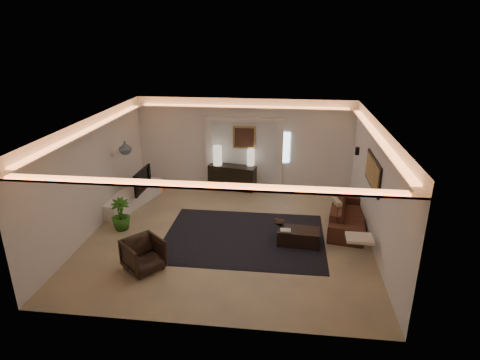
# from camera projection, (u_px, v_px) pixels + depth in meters

# --- Properties ---
(floor) EXTENTS (7.00, 7.00, 0.00)m
(floor) POSITION_uv_depth(u_px,v_px,m) (230.00, 233.00, 10.49)
(floor) COLOR tan
(floor) RESTS_ON ground
(ceiling) EXTENTS (7.00, 7.00, 0.00)m
(ceiling) POSITION_uv_depth(u_px,v_px,m) (228.00, 122.00, 9.47)
(ceiling) COLOR white
(ceiling) RESTS_ON ground
(wall_back) EXTENTS (7.00, 0.00, 7.00)m
(wall_back) POSITION_uv_depth(u_px,v_px,m) (244.00, 143.00, 13.24)
(wall_back) COLOR white
(wall_back) RESTS_ON ground
(wall_front) EXTENTS (7.00, 0.00, 7.00)m
(wall_front) POSITION_uv_depth(u_px,v_px,m) (199.00, 254.00, 6.72)
(wall_front) COLOR white
(wall_front) RESTS_ON ground
(wall_left) EXTENTS (0.00, 7.00, 7.00)m
(wall_left) POSITION_uv_depth(u_px,v_px,m) (93.00, 175.00, 10.37)
(wall_left) COLOR white
(wall_left) RESTS_ON ground
(wall_right) EXTENTS (0.00, 7.00, 7.00)m
(wall_right) POSITION_uv_depth(u_px,v_px,m) (376.00, 187.00, 9.59)
(wall_right) COLOR white
(wall_right) RESTS_ON ground
(cove_soffit) EXTENTS (7.00, 7.00, 0.04)m
(cove_soffit) POSITION_uv_depth(u_px,v_px,m) (229.00, 134.00, 9.57)
(cove_soffit) COLOR silver
(cove_soffit) RESTS_ON ceiling
(daylight_slit) EXTENTS (0.25, 0.03, 1.00)m
(daylight_slit) POSITION_uv_depth(u_px,v_px,m) (286.00, 148.00, 13.10)
(daylight_slit) COLOR white
(daylight_slit) RESTS_ON wall_back
(area_rug) EXTENTS (4.00, 3.00, 0.01)m
(area_rug) POSITION_uv_depth(u_px,v_px,m) (244.00, 237.00, 10.26)
(area_rug) COLOR black
(area_rug) RESTS_ON ground
(pilaster_left) EXTENTS (0.22, 0.20, 2.20)m
(pilaster_left) POSITION_uv_depth(u_px,v_px,m) (209.00, 153.00, 13.39)
(pilaster_left) COLOR silver
(pilaster_left) RESTS_ON ground
(pilaster_right) EXTENTS (0.22, 0.20, 2.20)m
(pilaster_right) POSITION_uv_depth(u_px,v_px,m) (279.00, 155.00, 13.14)
(pilaster_right) COLOR silver
(pilaster_right) RESTS_ON ground
(alcove_header) EXTENTS (2.52, 0.20, 0.12)m
(alcove_header) POSITION_uv_depth(u_px,v_px,m) (244.00, 119.00, 12.86)
(alcove_header) COLOR silver
(alcove_header) RESTS_ON wall_back
(painting_frame) EXTENTS (0.74, 0.04, 0.74)m
(painting_frame) POSITION_uv_depth(u_px,v_px,m) (244.00, 137.00, 13.14)
(painting_frame) COLOR tan
(painting_frame) RESTS_ON wall_back
(painting_canvas) EXTENTS (0.62, 0.02, 0.62)m
(painting_canvas) POSITION_uv_depth(u_px,v_px,m) (244.00, 138.00, 13.11)
(painting_canvas) COLOR #4C2D1E
(painting_canvas) RESTS_ON wall_back
(art_panel_frame) EXTENTS (0.04, 1.64, 0.74)m
(art_panel_frame) POSITION_uv_depth(u_px,v_px,m) (373.00, 172.00, 9.79)
(art_panel_frame) COLOR black
(art_panel_frame) RESTS_ON wall_right
(art_panel_gold) EXTENTS (0.02, 1.50, 0.62)m
(art_panel_gold) POSITION_uv_depth(u_px,v_px,m) (372.00, 172.00, 9.79)
(art_panel_gold) COLOR tan
(art_panel_gold) RESTS_ON wall_right
(wall_sconce) EXTENTS (0.12, 0.12, 0.22)m
(wall_sconce) POSITION_uv_depth(u_px,v_px,m) (357.00, 151.00, 11.57)
(wall_sconce) COLOR black
(wall_sconce) RESTS_ON wall_right
(wall_niche) EXTENTS (0.10, 0.55, 0.04)m
(wall_niche) POSITION_uv_depth(u_px,v_px,m) (117.00, 152.00, 11.59)
(wall_niche) COLOR silver
(wall_niche) RESTS_ON wall_left
(console) EXTENTS (1.60, 0.77, 0.77)m
(console) POSITION_uv_depth(u_px,v_px,m) (232.00, 177.00, 13.28)
(console) COLOR #2A231C
(console) RESTS_ON ground
(lamp_left) EXTENTS (0.37, 0.37, 0.64)m
(lamp_left) POSITION_uv_depth(u_px,v_px,m) (218.00, 156.00, 13.13)
(lamp_left) COLOR #EFE3C4
(lamp_left) RESTS_ON console
(lamp_right) EXTENTS (0.29, 0.29, 0.53)m
(lamp_right) POSITION_uv_depth(u_px,v_px,m) (251.00, 156.00, 13.10)
(lamp_right) COLOR silver
(lamp_right) RESTS_ON console
(media_ledge) EXTENTS (1.21, 2.55, 0.46)m
(media_ledge) POSITION_uv_depth(u_px,v_px,m) (132.00, 198.00, 12.09)
(media_ledge) COLOR white
(media_ledge) RESTS_ON ground
(tv) EXTENTS (1.17, 0.20, 0.67)m
(tv) POSITION_uv_depth(u_px,v_px,m) (139.00, 180.00, 11.89)
(tv) COLOR black
(tv) RESTS_ON media_ledge
(figurine) EXTENTS (0.16, 0.16, 0.43)m
(figurine) POSITION_uv_depth(u_px,v_px,m) (146.00, 180.00, 12.36)
(figurine) COLOR black
(figurine) RESTS_ON media_ledge
(ginger_jar) EXTENTS (0.41, 0.41, 0.36)m
(ginger_jar) POSITION_uv_depth(u_px,v_px,m) (125.00, 148.00, 11.26)
(ginger_jar) COLOR #465D6E
(ginger_jar) RESTS_ON wall_niche
(plant) EXTENTS (0.65, 0.65, 0.84)m
(plant) POSITION_uv_depth(u_px,v_px,m) (121.00, 214.00, 10.56)
(plant) COLOR #286117
(plant) RESTS_ON ground
(sofa) EXTENTS (2.40, 1.28, 0.67)m
(sofa) POSITION_uv_depth(u_px,v_px,m) (348.00, 215.00, 10.74)
(sofa) COLOR #39261A
(sofa) RESTS_ON ground
(throw_blanket) EXTENTS (0.60, 0.50, 0.06)m
(throw_blanket) POSITION_uv_depth(u_px,v_px,m) (359.00, 238.00, 9.10)
(throw_blanket) COLOR silver
(throw_blanket) RESTS_ON sofa
(throw_pillow) EXTENTS (0.23, 0.45, 0.43)m
(throw_pillow) POSITION_uv_depth(u_px,v_px,m) (336.00, 207.00, 10.67)
(throw_pillow) COLOR tan
(throw_pillow) RESTS_ON sofa
(coffee_table) EXTENTS (1.04, 0.62, 0.37)m
(coffee_table) POSITION_uv_depth(u_px,v_px,m) (299.00, 236.00, 9.89)
(coffee_table) COLOR black
(coffee_table) RESTS_ON ground
(bowl) EXTENTS (0.30, 0.30, 0.07)m
(bowl) POSITION_uv_depth(u_px,v_px,m) (279.00, 221.00, 10.11)
(bowl) COLOR black
(bowl) RESTS_ON coffee_table
(magazine) EXTENTS (0.25, 0.19, 0.03)m
(magazine) POSITION_uv_depth(u_px,v_px,m) (286.00, 229.00, 9.76)
(magazine) COLOR beige
(magazine) RESTS_ON coffee_table
(armchair) EXTENTS (1.09, 1.09, 0.71)m
(armchair) POSITION_uv_depth(u_px,v_px,m) (143.00, 255.00, 8.81)
(armchair) COLOR black
(armchair) RESTS_ON ground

